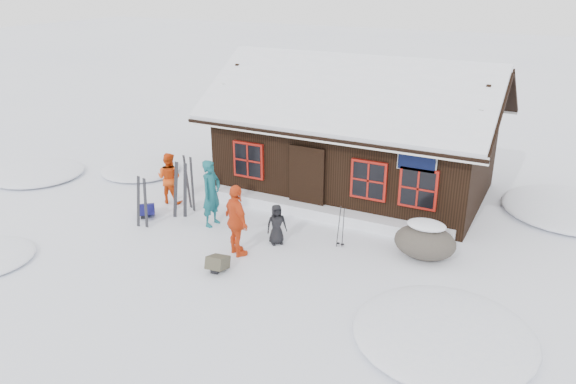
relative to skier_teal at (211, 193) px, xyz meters
name	(u,v)px	position (x,y,z in m)	size (l,w,h in m)	color
ground	(239,238)	(1.11, -0.41, -0.97)	(120.00, 120.00, 0.00)	white
mountain_hut	(357,143)	(2.61, 4.57, 0.61)	(8.90, 6.09, 4.42)	black
snow_drift	(322,213)	(2.61, 1.84, -0.79)	(7.60, 0.60, 0.35)	white
snow_mounds	(322,224)	(2.77, 1.46, -0.97)	(20.60, 13.20, 0.48)	white
skier_teal	(211,193)	(0.00, 0.00, 0.00)	(0.71, 0.46, 1.93)	#12535A
skier_orange_left	(169,178)	(-2.13, 0.80, -0.16)	(0.79, 0.61, 1.62)	#DD450F
skier_orange_right	(237,221)	(1.60, -1.23, -0.02)	(1.11, 0.46, 1.89)	#D74116
skier_crouched	(277,224)	(2.20, -0.22, -0.41)	(0.54, 0.35, 1.11)	black
boulder	(425,241)	(5.89, 0.78, -0.51)	(1.56, 1.17, 0.90)	#534D43
ski_pair_left	(142,203)	(-1.64, -1.04, -0.23)	(0.48, 0.09, 1.58)	black
ski_pair_mid	(190,184)	(-1.25, 0.68, -0.16)	(0.49, 0.23, 1.72)	black
ski_pair_right	(180,191)	(-1.11, 0.03, -0.14)	(0.53, 0.21, 1.76)	black
ski_poles	(341,228)	(3.78, 0.38, -0.42)	(0.21, 0.10, 1.18)	black
backpack_blue	(147,212)	(-2.04, -0.42, -0.81)	(0.43, 0.57, 0.31)	#12114C
backpack_olive	(218,265)	(1.62, -2.17, -0.82)	(0.42, 0.56, 0.30)	#413E2F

